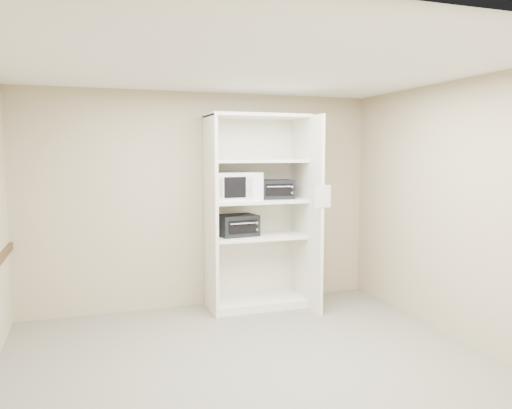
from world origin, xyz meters
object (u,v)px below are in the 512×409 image
object	(u,v)px
shelving_unit	(261,218)
toaster_oven_lower	(237,225)
microwave	(235,186)
toaster_oven_upper	(276,189)

from	to	relation	value
shelving_unit	toaster_oven_lower	xyz separation A→B (m)	(-0.30, 0.03, -0.08)
microwave	toaster_oven_upper	xyz separation A→B (m)	(0.53, -0.00, -0.05)
shelving_unit	toaster_oven_lower	bearing A→B (deg)	175.10
toaster_oven_lower	toaster_oven_upper	bearing A→B (deg)	-9.04
toaster_oven_upper	shelving_unit	bearing A→B (deg)	-171.38
microwave	toaster_oven_upper	size ratio (longest dim) A/B	1.37
toaster_oven_upper	microwave	bearing A→B (deg)	-175.35
microwave	toaster_oven_lower	distance (m)	0.49
microwave	toaster_oven_lower	world-z (taller)	microwave
toaster_oven_upper	toaster_oven_lower	size ratio (longest dim) A/B	0.89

